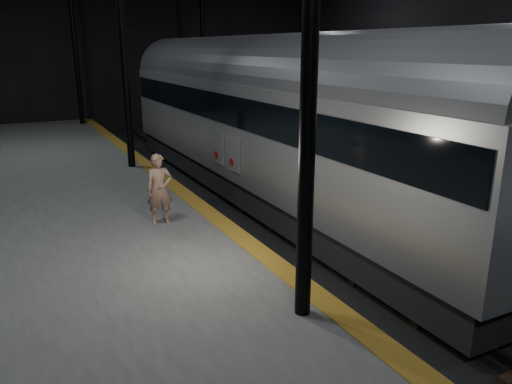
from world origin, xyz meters
TOP-DOWN VIEW (x-y plane):
  - ground at (0.00, 0.00)m, footprint 44.00×44.00m
  - platform_left at (-7.50, 0.00)m, footprint 9.00×43.80m
  - tactile_strip at (-3.25, 0.00)m, footprint 0.50×43.80m
  - track at (0.00, 0.00)m, footprint 2.40×43.00m
  - train at (-0.00, 4.72)m, footprint 3.11×20.81m
  - woman at (-4.63, 1.40)m, footprint 0.69×0.49m

SIDE VIEW (x-z plane):
  - ground at x=0.00m, z-range 0.00..0.00m
  - track at x=0.00m, z-range -0.05..0.19m
  - platform_left at x=-7.50m, z-range 0.00..1.00m
  - tactile_strip at x=-3.25m, z-range 1.00..1.01m
  - woman at x=-4.63m, z-range 1.00..2.78m
  - train at x=0.00m, z-range 0.32..5.89m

